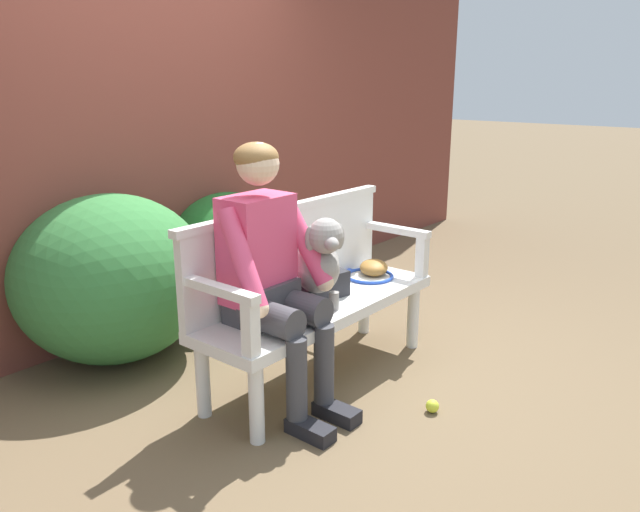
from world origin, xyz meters
TOP-DOWN VIEW (x-y plane):
  - ground_plane at (0.00, 0.00)m, footprint 40.00×40.00m
  - brick_garden_fence at (0.00, 1.51)m, footprint 8.00×0.30m
  - hedge_bush_far_right at (-0.55, 1.11)m, footprint 1.12×1.12m
  - hedge_bush_mid_left at (0.42, 1.16)m, footprint 0.86×0.85m
  - garden_bench at (0.00, 0.00)m, footprint 1.51×0.49m
  - bench_backrest at (0.00, 0.21)m, footprint 1.55×0.06m
  - bench_armrest_left_end at (-0.71, -0.09)m, footprint 0.06×0.49m
  - bench_armrest_right_end at (0.71, -0.09)m, footprint 0.06×0.49m
  - person_seated at (-0.39, -0.01)m, footprint 0.56×0.64m
  - dog_on_bench at (-0.08, -0.05)m, footprint 0.39×0.48m
  - tennis_racket at (0.50, 0.05)m, footprint 0.29×0.56m
  - baseball_glove at (0.56, 0.04)m, footprint 0.28×0.26m
  - sports_bag at (0.06, 0.05)m, footprint 0.32×0.26m
  - tennis_ball at (0.06, -0.67)m, footprint 0.07×0.07m

SIDE VIEW (x-z plane):
  - ground_plane at x=0.00m, z-range 0.00..0.00m
  - tennis_ball at x=0.06m, z-range 0.00..0.07m
  - garden_bench at x=0.00m, z-range 0.16..0.61m
  - hedge_bush_mid_left at x=0.42m, z-range 0.00..0.84m
  - tennis_racket at x=0.50m, z-range 0.45..0.47m
  - hedge_bush_far_right at x=-0.55m, z-range 0.00..0.97m
  - baseball_glove at x=0.56m, z-range 0.45..0.54m
  - sports_bag at x=0.06m, z-range 0.45..0.59m
  - bench_armrest_left_end at x=-0.71m, z-range 0.51..0.79m
  - bench_armrest_right_end at x=0.71m, z-range 0.51..0.79m
  - dog_on_bench at x=-0.08m, z-range 0.45..0.95m
  - bench_backrest at x=0.00m, z-range 0.45..0.95m
  - person_seated at x=-0.39m, z-range 0.06..1.38m
  - brick_garden_fence at x=0.00m, z-range 0.00..2.60m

